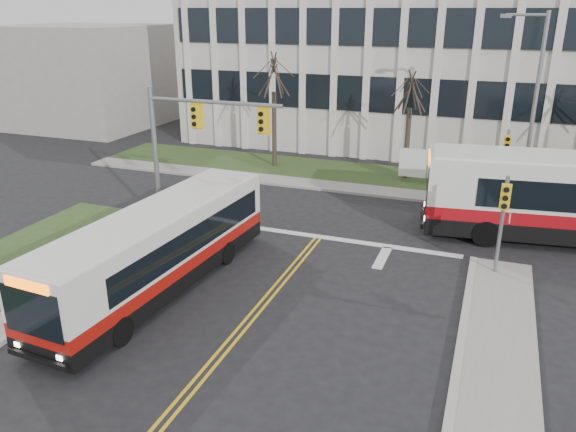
# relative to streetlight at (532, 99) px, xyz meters

# --- Properties ---
(ground) EXTENTS (120.00, 120.00, 0.00)m
(ground) POSITION_rel_streetlight_xyz_m (-8.03, -16.20, -5.19)
(ground) COLOR black
(ground) RESTS_ON ground
(sidewalk_cross) EXTENTS (44.00, 1.60, 0.14)m
(sidewalk_cross) POSITION_rel_streetlight_xyz_m (-3.03, -1.00, -5.12)
(sidewalk_cross) COLOR #9E9B93
(sidewalk_cross) RESTS_ON ground
(building_lawn) EXTENTS (44.00, 5.00, 0.12)m
(building_lawn) POSITION_rel_streetlight_xyz_m (-3.03, 1.80, -5.13)
(building_lawn) COLOR #29471E
(building_lawn) RESTS_ON ground
(office_building) EXTENTS (40.00, 16.00, 12.00)m
(office_building) POSITION_rel_streetlight_xyz_m (-3.03, 13.80, 0.81)
(office_building) COLOR beige
(office_building) RESTS_ON ground
(building_annex) EXTENTS (12.00, 12.00, 8.00)m
(building_annex) POSITION_rel_streetlight_xyz_m (-34.03, 9.80, -1.19)
(building_annex) COLOR #9E9B93
(building_annex) RESTS_ON ground
(mast_arm_signal) EXTENTS (6.11, 0.38, 6.20)m
(mast_arm_signal) POSITION_rel_streetlight_xyz_m (-13.65, -9.04, -0.94)
(mast_arm_signal) COLOR slate
(mast_arm_signal) RESTS_ON ground
(signal_pole_near) EXTENTS (0.34, 0.39, 3.80)m
(signal_pole_near) POSITION_rel_streetlight_xyz_m (-0.83, -9.30, -2.69)
(signal_pole_near) COLOR slate
(signal_pole_near) RESTS_ON ground
(signal_pole_far) EXTENTS (0.34, 0.39, 3.80)m
(signal_pole_far) POSITION_rel_streetlight_xyz_m (-0.83, -0.80, -2.69)
(signal_pole_far) COLOR slate
(signal_pole_far) RESTS_ON ground
(streetlight) EXTENTS (2.15, 0.25, 9.20)m
(streetlight) POSITION_rel_streetlight_xyz_m (0.00, 0.00, 0.00)
(streetlight) COLOR slate
(streetlight) RESTS_ON ground
(directory_sign) EXTENTS (1.50, 0.12, 2.00)m
(directory_sign) POSITION_rel_streetlight_xyz_m (-5.53, 1.30, -4.02)
(directory_sign) COLOR slate
(directory_sign) RESTS_ON ground
(tree_left) EXTENTS (1.80, 1.80, 7.70)m
(tree_left) POSITION_rel_streetlight_xyz_m (-14.03, 1.80, 0.32)
(tree_left) COLOR #42352B
(tree_left) RESTS_ON ground
(tree_mid) EXTENTS (1.80, 1.80, 6.82)m
(tree_mid) POSITION_rel_streetlight_xyz_m (-6.03, 2.00, -0.31)
(tree_mid) COLOR #42352B
(tree_mid) RESTS_ON ground
(bus_main) EXTENTS (3.04, 10.92, 2.88)m
(bus_main) POSITION_rel_streetlight_xyz_m (-11.82, -14.46, -3.76)
(bus_main) COLOR silver
(bus_main) RESTS_ON ground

